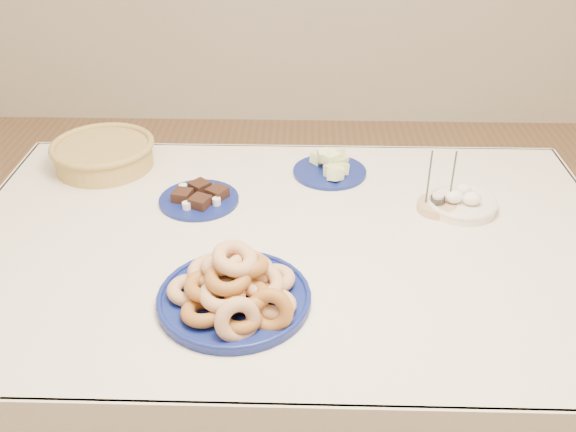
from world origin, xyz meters
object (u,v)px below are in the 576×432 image
(dining_table, at_px, (289,272))
(brownie_plate, at_px, (199,198))
(wicker_basket, at_px, (104,153))
(melon_plate, at_px, (331,168))
(egg_bowl, at_px, (461,202))
(candle_holder, at_px, (437,205))
(donut_platter, at_px, (235,289))

(dining_table, distance_m, brownie_plate, 0.33)
(wicker_basket, bearing_deg, melon_plate, -2.43)
(brownie_plate, distance_m, egg_bowl, 0.73)
(melon_plate, height_order, egg_bowl, melon_plate)
(melon_plate, xyz_separation_m, wicker_basket, (-0.70, 0.03, 0.02))
(egg_bowl, bearing_deg, candle_holder, -172.23)
(melon_plate, bearing_deg, brownie_plate, -154.60)
(dining_table, height_order, candle_holder, candle_holder)
(melon_plate, bearing_deg, dining_table, -108.32)
(candle_holder, bearing_deg, donut_platter, -141.08)
(egg_bowl, bearing_deg, melon_plate, 150.88)
(donut_platter, xyz_separation_m, brownie_plate, (-0.15, 0.44, -0.03))
(donut_platter, distance_m, wicker_basket, 0.80)
(melon_plate, bearing_deg, donut_platter, -110.24)
(donut_platter, distance_m, melon_plate, 0.66)
(brownie_plate, bearing_deg, candle_holder, -2.46)
(dining_table, xyz_separation_m, egg_bowl, (0.47, 0.16, 0.13))
(donut_platter, height_order, brownie_plate, donut_platter)
(candle_holder, relative_size, egg_bowl, 0.92)
(brownie_plate, bearing_deg, egg_bowl, -1.49)
(donut_platter, distance_m, brownie_plate, 0.47)
(dining_table, height_order, melon_plate, melon_plate)
(dining_table, distance_m, donut_platter, 0.32)
(dining_table, height_order, brownie_plate, brownie_plate)
(wicker_basket, bearing_deg, donut_platter, -54.25)
(brownie_plate, distance_m, candle_holder, 0.66)
(donut_platter, relative_size, candle_holder, 2.40)
(candle_holder, bearing_deg, melon_plate, 144.11)
(dining_table, height_order, wicker_basket, wicker_basket)
(dining_table, xyz_separation_m, wicker_basket, (-0.58, 0.39, 0.15))
(wicker_basket, relative_size, egg_bowl, 1.98)
(dining_table, height_order, egg_bowl, egg_bowl)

